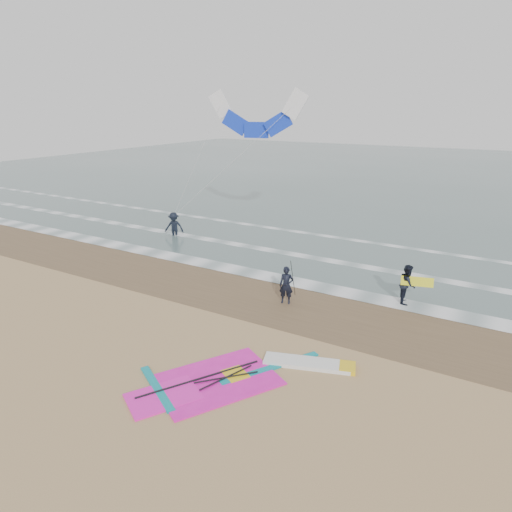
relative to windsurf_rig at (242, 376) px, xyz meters
The scene contains 11 objects.
ground 1.63m from the windsurf_rig, behind, with size 120.00×120.00×0.00m, color tan.
sea_water 47.89m from the windsurf_rig, 91.94° to the left, with size 120.00×80.00×0.02m, color #47605E.
wet_sand_band 6.08m from the windsurf_rig, 105.48° to the left, with size 120.00×5.00×0.01m, color brown.
foam_waterline 10.43m from the windsurf_rig, 98.95° to the left, with size 120.00×9.15×0.02m.
windsurf_rig is the anchor object (origin of this frame).
person_standing 5.93m from the windsurf_rig, 103.59° to the left, with size 0.59×0.39×1.63m, color black.
person_walking 8.91m from the windsurf_rig, 70.10° to the left, with size 0.83×0.65×1.71m, color black.
person_wading 16.89m from the windsurf_rig, 137.17° to the left, with size 1.23×0.71×1.91m, color black.
held_pole 5.93m from the windsurf_rig, 100.72° to the left, with size 0.17×0.86×1.82m.
carried_kiteboard 8.99m from the windsurf_rig, 67.47° to the left, with size 1.30×0.51×0.39m.
surf_kite 17.88m from the windsurf_rig, 118.97° to the left, with size 7.86×3.05×7.72m.
Camera 1 is at (8.21, -10.22, 8.05)m, focal length 32.00 mm.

